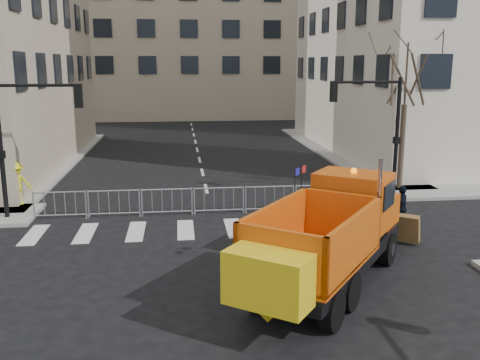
{
  "coord_description": "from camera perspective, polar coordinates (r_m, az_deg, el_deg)",
  "views": [
    {
      "loc": [
        -1.25,
        -13.46,
        6.02
      ],
      "look_at": [
        0.58,
        2.5,
        2.49
      ],
      "focal_mm": 40.0,
      "sensor_mm": 36.0,
      "label": 1
    }
  ],
  "objects": [
    {
      "name": "ground",
      "position": [
        14.8,
        -1.15,
        -11.62
      ],
      "size": [
        120.0,
        120.0,
        0.0
      ],
      "primitive_type": "plane",
      "color": "black",
      "rests_on": "ground"
    },
    {
      "name": "sidewalk_back",
      "position": [
        22.78,
        -3.18,
        -2.75
      ],
      "size": [
        64.0,
        5.0,
        0.15
      ],
      "primitive_type": "cube",
      "color": "gray",
      "rests_on": "ground"
    },
    {
      "name": "building_far",
      "position": [
        65.74,
        -5.7,
        17.56
      ],
      "size": [
        30.0,
        18.0,
        24.0
      ],
      "primitive_type": "cube",
      "color": "#B7A78C",
      "rests_on": "ground"
    },
    {
      "name": "traffic_light_left",
      "position": [
        22.27,
        -24.13,
        2.73
      ],
      "size": [
        0.18,
        0.18,
        5.4
      ],
      "primitive_type": "cylinder",
      "color": "black",
      "rests_on": "ground"
    },
    {
      "name": "traffic_light_right",
      "position": [
        25.16,
        16.36,
        4.31
      ],
      "size": [
        0.18,
        0.18,
        5.4
      ],
      "primitive_type": "cylinder",
      "color": "black",
      "rests_on": "ground"
    },
    {
      "name": "crowd_barriers",
      "position": [
        21.76,
        -5.02,
        -2.21
      ],
      "size": [
        12.6,
        0.6,
        1.1
      ],
      "primitive_type": null,
      "color": "#9EA0A5",
      "rests_on": "ground"
    },
    {
      "name": "street_tree",
      "position": [
        26.24,
        17.08,
        6.89
      ],
      "size": [
        3.0,
        3.0,
        7.5
      ],
      "primitive_type": null,
      "color": "#382B21",
      "rests_on": "ground"
    },
    {
      "name": "plow_truck",
      "position": [
        14.54,
        9.4,
        -5.74
      ],
      "size": [
        7.21,
        8.57,
        3.46
      ],
      "rotation": [
        0.0,
        0.0,
        0.93
      ],
      "color": "black",
      "rests_on": "ground"
    },
    {
      "name": "cop_a",
      "position": [
        18.06,
        11.94,
        -4.68
      ],
      "size": [
        0.7,
        0.66,
        1.6
      ],
      "primitive_type": "imported",
      "rotation": [
        0.0,
        0.0,
        3.79
      ],
      "color": "black",
      "rests_on": "ground"
    },
    {
      "name": "cop_b",
      "position": [
        19.96,
        9.46,
        -2.78
      ],
      "size": [
        0.87,
        0.7,
        1.71
      ],
      "primitive_type": "imported",
      "rotation": [
        0.0,
        0.0,
        3.08
      ],
      "color": "black",
      "rests_on": "ground"
    },
    {
      "name": "cop_c",
      "position": [
        20.49,
        16.85,
        -2.84
      ],
      "size": [
        0.79,
        1.05,
        1.65
      ],
      "primitive_type": "imported",
      "rotation": [
        0.0,
        0.0,
        4.26
      ],
      "color": "black",
      "rests_on": "ground"
    },
    {
      "name": "worker",
      "position": [
        24.29,
        -22.68,
        -0.36
      ],
      "size": [
        1.35,
        1.25,
        1.83
      ],
      "primitive_type": "imported",
      "rotation": [
        0.0,
        0.0,
        0.65
      ],
      "color": "yellow",
      "rests_on": "sidewalk_back"
    },
    {
      "name": "newspaper_box",
      "position": [
        23.05,
        14.93,
        -1.38
      ],
      "size": [
        0.51,
        0.47,
        1.1
      ],
      "primitive_type": "cube",
      "rotation": [
        0.0,
        0.0,
        0.18
      ],
      "color": "#B40D25",
      "rests_on": "sidewalk_back"
    }
  ]
}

